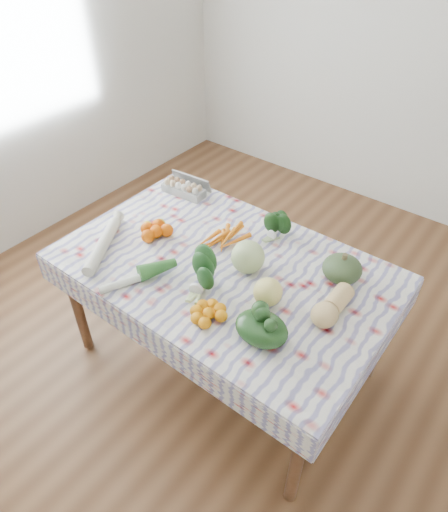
{
  "coord_description": "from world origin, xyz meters",
  "views": [
    {
      "loc": [
        1.07,
        -1.37,
        2.27
      ],
      "look_at": [
        0.0,
        0.0,
        0.82
      ],
      "focal_mm": 32.0,
      "sensor_mm": 36.0,
      "label": 1
    }
  ],
  "objects": [
    {
      "name": "kabocha_squash",
      "position": [
        0.51,
        0.27,
        0.82
      ],
      "size": [
        0.22,
        0.22,
        0.13
      ],
      "primitive_type": "ellipsoid",
      "rotation": [
        0.0,
        0.0,
        -0.19
      ],
      "color": "#394E2B",
      "rests_on": "tablecloth"
    },
    {
      "name": "tablecloth",
      "position": [
        0.0,
        0.0,
        0.76
      ],
      "size": [
        1.66,
        1.06,
        0.01
      ],
      "primitive_type": "cube",
      "color": "silver",
      "rests_on": "dining_table"
    },
    {
      "name": "grapefruit",
      "position": [
        0.32,
        -0.09,
        0.83
      ],
      "size": [
        0.16,
        0.16,
        0.13
      ],
      "primitive_type": "sphere",
      "rotation": [
        0.0,
        0.0,
        -0.19
      ],
      "color": "#EFDF70",
      "rests_on": "tablecloth"
    },
    {
      "name": "dining_table",
      "position": [
        0.0,
        0.0,
        0.68
      ],
      "size": [
        1.6,
        1.0,
        0.75
      ],
      "color": "brown",
      "rests_on": "ground"
    },
    {
      "name": "orange_cluster",
      "position": [
        -0.43,
        -0.04,
        0.8
      ],
      "size": [
        0.3,
        0.3,
        0.08
      ],
      "primitive_type": "cube",
      "rotation": [
        0.0,
        0.0,
        -0.41
      ],
      "color": "#EA5703",
      "rests_on": "tablecloth"
    },
    {
      "name": "carrot_bunch",
      "position": [
        -0.11,
        0.14,
        0.78
      ],
      "size": [
        0.23,
        0.21,
        0.04
      ],
      "primitive_type": "cube",
      "rotation": [
        0.0,
        0.0,
        -0.04
      ],
      "color": "orange",
      "rests_on": "tablecloth"
    },
    {
      "name": "egg_carton",
      "position": [
        -0.61,
        0.37,
        0.8
      ],
      "size": [
        0.28,
        0.13,
        0.07
      ],
      "primitive_type": "cube",
      "rotation": [
        0.0,
        0.0,
        0.09
      ],
      "color": "gray",
      "rests_on": "tablecloth"
    },
    {
      "name": "broccoli",
      "position": [
        0.02,
        -0.2,
        0.82
      ],
      "size": [
        0.21,
        0.21,
        0.12
      ],
      "primitive_type": "ellipsoid",
      "rotation": [
        0.0,
        0.0,
        0.31
      ],
      "color": "#1E4E1D",
      "rests_on": "tablecloth"
    },
    {
      "name": "leek",
      "position": [
        -0.25,
        -0.35,
        0.78
      ],
      "size": [
        0.2,
        0.36,
        0.04
      ],
      "primitive_type": "cylinder",
      "rotation": [
        1.57,
        0.0,
        -0.43
      ],
      "color": "silver",
      "rests_on": "tablecloth"
    },
    {
      "name": "ground",
      "position": [
        0.0,
        0.0,
        0.0
      ],
      "size": [
        4.5,
        4.5,
        0.0
      ],
      "primitive_type": "plane",
      "color": "brown",
      "rests_on": "ground"
    },
    {
      "name": "daikon",
      "position": [
        -0.57,
        -0.3,
        0.79
      ],
      "size": [
        0.28,
        0.42,
        0.06
      ],
      "primitive_type": "cylinder",
      "rotation": [
        1.57,
        0.0,
        0.52
      ],
      "color": "beige",
      "rests_on": "tablecloth"
    },
    {
      "name": "spinach_bag",
      "position": [
        0.41,
        -0.27,
        0.81
      ],
      "size": [
        0.29,
        0.27,
        0.1
      ],
      "primitive_type": "ellipsoid",
      "rotation": [
        0.0,
        0.0,
        -0.4
      ],
      "color": "black",
      "rests_on": "tablecloth"
    },
    {
      "name": "wall_back",
      "position": [
        0.0,
        2.25,
        1.4
      ],
      "size": [
        4.0,
        0.04,
        2.8
      ],
      "primitive_type": "cube",
      "color": "silver",
      "rests_on": "ground"
    },
    {
      "name": "butternut_squash",
      "position": [
        0.58,
        0.03,
        0.82
      ],
      "size": [
        0.12,
        0.26,
        0.12
      ],
      "primitive_type": "ellipsoid",
      "rotation": [
        0.0,
        0.0,
        -0.0
      ],
      "color": "#DCB36D",
      "rests_on": "tablecloth"
    },
    {
      "name": "kale_bunch",
      "position": [
        0.08,
        0.36,
        0.82
      ],
      "size": [
        0.15,
        0.14,
        0.12
      ],
      "primitive_type": "ellipsoid",
      "rotation": [
        0.0,
        0.0,
        -0.1
      ],
      "color": "#143511",
      "rests_on": "tablecloth"
    },
    {
      "name": "mandarin_cluster",
      "position": [
        0.17,
        -0.32,
        0.79
      ],
      "size": [
        0.25,
        0.25,
        0.06
      ],
      "primitive_type": "cube",
      "rotation": [
        0.0,
        0.0,
        -0.4
      ],
      "color": "orange",
      "rests_on": "tablecloth"
    },
    {
      "name": "cabbage",
      "position": [
        0.11,
        0.04,
        0.84
      ],
      "size": [
        0.19,
        0.19,
        0.17
      ],
      "primitive_type": "sphere",
      "rotation": [
        0.0,
        0.0,
        -0.15
      ],
      "color": "#ACC47D",
      "rests_on": "tablecloth"
    }
  ]
}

